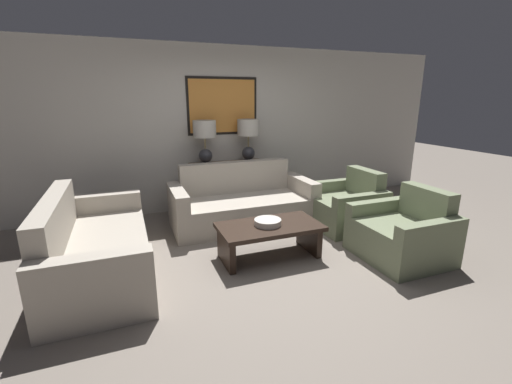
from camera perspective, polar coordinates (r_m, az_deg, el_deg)
The scene contains 11 objects.
ground_plane at distance 4.08m, azimuth 4.01°, elevation -11.36°, with size 20.00×20.00×0.00m, color slate.
back_wall at distance 5.86m, azimuth -5.64°, elevation 10.45°, with size 8.44×0.12×2.65m.
console_table at distance 5.76m, azimuth -4.66°, elevation 0.99°, with size 1.23×0.39×0.80m.
table_lamp_left at distance 5.52m, azimuth -8.53°, elevation 9.24°, with size 0.36×0.36×0.69m.
table_lamp_right at distance 5.72m, azimuth -1.30°, elevation 9.62°, with size 0.36×0.36×0.69m.
couch_by_back_wall at distance 5.13m, azimuth -2.30°, elevation -2.09°, with size 2.08×0.95×0.88m.
couch_by_side at distance 4.03m, azimuth -25.23°, elevation -8.63°, with size 0.95×2.08×0.88m.
coffee_table at distance 4.04m, azimuth 2.26°, elevation -6.89°, with size 1.19×0.65×0.41m.
decorative_bowl at distance 3.98m, azimuth 1.97°, elevation -5.04°, with size 0.31×0.31×0.07m.
armchair_near_back_wall at distance 5.20m, azimuth 14.69°, elevation -2.41°, with size 0.89×0.97×0.82m.
armchair_near_camera at distance 4.40m, azimuth 23.26°, elevation -6.52°, with size 0.89×0.97×0.82m.
Camera 1 is at (-1.57, -3.28, 1.84)m, focal length 24.00 mm.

